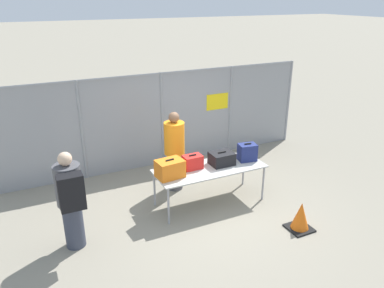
{
  "coord_description": "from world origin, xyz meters",
  "views": [
    {
      "loc": [
        -2.97,
        -5.62,
        3.85
      ],
      "look_at": [
        0.04,
        0.7,
        1.05
      ],
      "focal_mm": 35.0,
      "sensor_mm": 36.0,
      "label": 1
    }
  ],
  "objects": [
    {
      "name": "suitcase_navy",
      "position": [
        0.98,
        0.1,
        0.93
      ],
      "size": [
        0.39,
        0.3,
        0.37
      ],
      "color": "navy",
      "rests_on": "inspection_table"
    },
    {
      "name": "ground_plane",
      "position": [
        0.0,
        0.0,
        0.0
      ],
      "size": [
        120.0,
        120.0,
        0.0
      ],
      "primitive_type": "plane",
      "color": "gray"
    },
    {
      "name": "inspection_table",
      "position": [
        0.14,
        0.1,
        0.71
      ],
      "size": [
        2.15,
        0.84,
        0.76
      ],
      "color": "#B2B2AD",
      "rests_on": "ground_plane"
    },
    {
      "name": "suitcase_red",
      "position": [
        -0.17,
        0.22,
        0.89
      ],
      "size": [
        0.36,
        0.25,
        0.29
      ],
      "color": "red",
      "rests_on": "inspection_table"
    },
    {
      "name": "traffic_cone",
      "position": [
        1.15,
        -1.39,
        0.24
      ],
      "size": [
        0.42,
        0.42,
        0.52
      ],
      "color": "black",
      "rests_on": "ground_plane"
    },
    {
      "name": "utility_trailer",
      "position": [
        1.32,
        4.33,
        0.41
      ],
      "size": [
        3.3,
        1.97,
        0.7
      ],
      "color": "#4C6B47",
      "rests_on": "ground_plane"
    },
    {
      "name": "security_worker_near",
      "position": [
        -0.25,
        0.94,
        0.88
      ],
      "size": [
        0.42,
        0.42,
        1.69
      ],
      "rotation": [
        0.0,
        0.0,
        3.48
      ],
      "color": "#4C4C51",
      "rests_on": "ground_plane"
    },
    {
      "name": "traveler_hooded",
      "position": [
        -2.49,
        -0.23,
        0.92
      ],
      "size": [
        0.41,
        0.64,
        1.67
      ],
      "rotation": [
        0.0,
        0.0,
        -0.1
      ],
      "color": "#383D4C",
      "rests_on": "ground_plane"
    },
    {
      "name": "suitcase_orange",
      "position": [
        -0.7,
        0.08,
        0.92
      ],
      "size": [
        0.51,
        0.39,
        0.35
      ],
      "color": "orange",
      "rests_on": "inspection_table"
    },
    {
      "name": "fence_section",
      "position": [
        0.01,
        2.26,
        1.16
      ],
      "size": [
        7.5,
        0.07,
        2.23
      ],
      "color": "gray",
      "rests_on": "ground_plane"
    },
    {
      "name": "suitcase_black",
      "position": [
        0.42,
        0.15,
        0.88
      ],
      "size": [
        0.45,
        0.36,
        0.27
      ],
      "color": "black",
      "rests_on": "inspection_table"
    }
  ]
}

